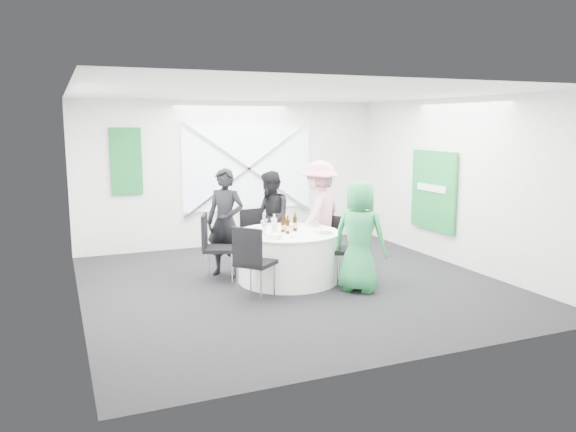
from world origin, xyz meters
name	(u,v)px	position (x,y,z in m)	size (l,w,h in m)	color
floor	(293,284)	(0.00, 0.00, 0.00)	(6.00, 6.00, 0.00)	black
ceiling	(293,93)	(0.00, 0.00, 2.80)	(6.00, 6.00, 0.00)	white
wall_back	(233,174)	(0.00, 3.00, 1.40)	(6.00, 6.00, 0.00)	silver
wall_front	(415,226)	(0.00, -3.00, 1.40)	(6.00, 6.00, 0.00)	silver
wall_left	(74,202)	(-3.00, 0.00, 1.40)	(6.00, 6.00, 0.00)	silver
wall_right	(459,183)	(3.00, 0.00, 1.40)	(6.00, 6.00, 0.00)	silver
window_panel	(248,168)	(0.30, 2.96, 1.50)	(2.60, 0.03, 1.60)	white
window_brace_a	(249,169)	(0.30, 2.92, 1.50)	(0.05, 0.05, 3.16)	silver
window_brace_b	(249,169)	(0.30, 2.92, 1.50)	(0.05, 0.05, 3.16)	silver
green_banner	(126,161)	(-2.00, 2.95, 1.70)	(0.55, 0.04, 1.20)	#125A2A
green_sign	(433,191)	(2.94, 0.60, 1.20)	(0.05, 1.20, 1.40)	#178232
banquet_table	(288,256)	(0.00, 0.20, 0.38)	(1.56, 1.56, 0.76)	white
chair_back	(255,233)	(-0.17, 1.22, 0.56)	(0.50, 0.51, 0.96)	black
chair_back_left	(213,242)	(-1.06, 0.60, 0.61)	(0.61, 0.61, 1.03)	black
chair_back_right	(328,237)	(1.00, 0.84, 0.48)	(0.53, 0.52, 0.83)	black
chair_front_right	(358,244)	(0.90, -0.35, 0.61)	(0.65, 0.64, 1.03)	black
chair_front_left	(252,257)	(-0.82, -0.51, 0.60)	(0.66, 0.65, 1.02)	black
person_man_back_left	(225,222)	(-0.78, 0.86, 0.85)	(0.62, 0.41, 1.69)	black
person_man_back	(270,218)	(0.12, 1.25, 0.80)	(0.77, 0.42, 1.59)	black
person_woman_pink	(319,213)	(0.85, 0.88, 0.88)	(1.14, 0.53, 1.77)	pink
person_woman_green	(360,236)	(0.74, -0.68, 0.80)	(0.78, 0.51, 1.59)	#28954E
plate_back	(272,225)	(-0.04, 0.80, 0.77)	(0.26, 0.26, 0.01)	white
plate_back_left	(250,231)	(-0.52, 0.45, 0.77)	(0.29, 0.29, 0.01)	white
plate_back_right	(314,226)	(0.54, 0.41, 0.78)	(0.24, 0.24, 0.04)	white
plate_front_right	(325,233)	(0.44, -0.18, 0.78)	(0.27, 0.27, 0.04)	white
plate_front_left	(269,238)	(-0.44, -0.17, 0.77)	(0.28, 0.28, 0.01)	white
napkin	(276,236)	(-0.36, -0.22, 0.80)	(0.19, 0.12, 0.05)	white
beer_bottle_a	(283,226)	(-0.08, 0.21, 0.85)	(0.06, 0.06, 0.25)	#3B1F0A
beer_bottle_b	(285,224)	(-0.01, 0.31, 0.85)	(0.06, 0.06, 0.25)	#3B1F0A
beer_bottle_c	(295,224)	(0.12, 0.21, 0.87)	(0.06, 0.06, 0.28)	#3B1F0A
beer_bottle_d	(288,227)	(-0.07, 0.05, 0.87)	(0.06, 0.06, 0.27)	#3B1F0A
green_water_bottle	(295,221)	(0.18, 0.33, 0.88)	(0.08, 0.08, 0.31)	green
clear_water_bottle	(274,226)	(-0.25, 0.12, 0.88)	(0.08, 0.08, 0.30)	silver
wine_glass_a	(316,224)	(0.37, 0.00, 0.88)	(0.07, 0.07, 0.17)	white
wine_glass_b	(263,225)	(-0.38, 0.26, 0.88)	(0.07, 0.07, 0.17)	white
wine_glass_c	(266,222)	(-0.26, 0.47, 0.88)	(0.07, 0.07, 0.17)	white
wine_glass_d	(273,221)	(-0.13, 0.50, 0.88)	(0.07, 0.07, 0.17)	white
wine_glass_e	(264,226)	(-0.41, 0.11, 0.88)	(0.07, 0.07, 0.17)	white
wine_glass_f	(263,223)	(-0.35, 0.35, 0.88)	(0.07, 0.07, 0.17)	white
wine_glass_g	(292,229)	(-0.11, -0.21, 0.88)	(0.07, 0.07, 0.17)	white
fork_a	(262,237)	(-0.51, -0.06, 0.76)	(0.01, 0.15, 0.01)	silver
knife_a	(278,239)	(-0.35, -0.26, 0.76)	(0.01, 0.15, 0.01)	silver
fork_b	(320,228)	(0.57, 0.28, 0.76)	(0.01, 0.15, 0.01)	silver
knife_b	(302,225)	(0.41, 0.61, 0.76)	(0.01, 0.15, 0.01)	silver
fork_c	(322,235)	(0.35, -0.25, 0.76)	(0.01, 0.15, 0.01)	silver
knife_c	(326,232)	(0.53, -0.04, 0.76)	(0.01, 0.15, 0.01)	silver
fork_d	(254,229)	(-0.40, 0.61, 0.76)	(0.01, 0.15, 0.01)	silver
knife_d	(250,232)	(-0.55, 0.37, 0.76)	(0.01, 0.15, 0.01)	silver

